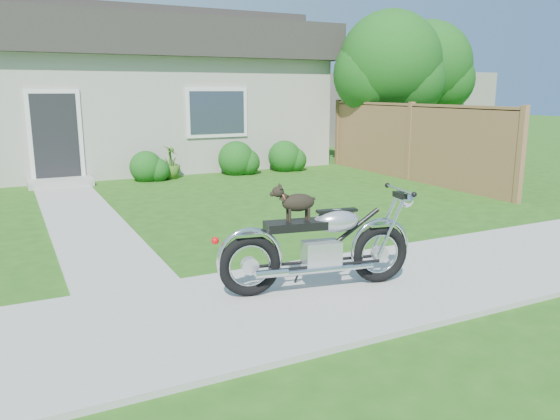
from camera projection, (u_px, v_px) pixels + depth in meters
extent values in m
plane|color=#235114|center=(294.00, 300.00, 5.76)|extent=(80.00, 80.00, 0.00)
cube|color=#9E9B93|center=(294.00, 299.00, 5.76)|extent=(24.00, 2.20, 0.04)
cube|color=#9E9B93|center=(82.00, 217.00, 9.46)|extent=(1.20, 8.00, 0.03)
cube|color=#BCB5A9|center=(100.00, 114.00, 15.90)|extent=(12.00, 6.00, 3.00)
cube|color=#2D2B28|center=(95.00, 42.00, 15.47)|extent=(12.60, 6.60, 1.00)
cube|color=#2D2B28|center=(93.00, 16.00, 15.32)|extent=(12.60, 2.00, 0.60)
cube|color=black|center=(56.00, 139.00, 12.70)|extent=(1.00, 0.06, 2.10)
cube|color=#9E9B93|center=(61.00, 183.00, 12.60)|extent=(1.40, 0.70, 0.16)
cube|color=#2D3847|center=(217.00, 112.00, 14.34)|extent=(1.70, 0.05, 1.30)
cube|color=#A46849|center=(410.00, 143.00, 13.35)|extent=(0.08, 6.50, 1.80)
cube|color=#A46849|center=(338.00, 132.00, 16.18)|extent=(0.12, 0.12, 1.90)
cube|color=#A46849|center=(410.00, 141.00, 13.34)|extent=(0.12, 0.12, 1.90)
cube|color=#A46849|center=(521.00, 155.00, 10.51)|extent=(0.12, 0.12, 1.90)
cube|color=#A46849|center=(412.00, 105.00, 13.15)|extent=(0.08, 6.50, 0.08)
cylinder|color=#3D2B1C|center=(387.00, 125.00, 15.67)|extent=(0.28, 0.28, 2.38)
sphere|color=#175015|center=(390.00, 62.00, 15.30)|extent=(2.85, 2.85, 2.85)
sphere|color=#175015|center=(407.00, 79.00, 15.31)|extent=(2.09, 2.09, 2.09)
cylinder|color=#3D2B1C|center=(425.00, 119.00, 18.68)|extent=(0.28, 0.28, 2.43)
sphere|color=#175015|center=(428.00, 65.00, 18.29)|extent=(2.91, 2.91, 2.91)
sphere|color=#175015|center=(442.00, 79.00, 18.31)|extent=(2.13, 2.13, 2.13)
sphere|color=#175015|center=(146.00, 167.00, 13.30)|extent=(0.79, 0.79, 0.79)
sphere|color=#175015|center=(285.00, 157.00, 14.96)|extent=(0.90, 0.90, 0.90)
sphere|color=#175015|center=(236.00, 159.00, 14.33)|extent=(0.95, 0.95, 0.95)
imported|color=#3A671C|center=(171.00, 162.00, 13.60)|extent=(0.56, 0.56, 0.84)
torus|color=black|center=(380.00, 254.00, 6.13)|extent=(0.68, 0.23, 0.67)
torus|color=black|center=(250.00, 266.00, 5.71)|extent=(0.68, 0.23, 0.67)
cube|color=#BAB9BE|center=(321.00, 255.00, 5.92)|extent=(0.44, 0.31, 0.30)
ellipsoid|color=#BAB9BE|center=(337.00, 221.00, 5.89)|extent=(0.55, 0.38, 0.26)
cube|color=black|center=(295.00, 225.00, 5.77)|extent=(0.69, 0.37, 0.09)
cube|color=silver|center=(381.00, 224.00, 6.06)|extent=(0.32, 0.19, 0.03)
cube|color=silver|center=(249.00, 234.00, 5.64)|extent=(0.32, 0.19, 0.03)
cylinder|color=silver|center=(400.00, 190.00, 6.04)|extent=(0.13, 0.60, 0.03)
sphere|color=silver|center=(406.00, 200.00, 6.09)|extent=(0.20, 0.20, 0.17)
cylinder|color=silver|center=(326.00, 270.00, 5.83)|extent=(1.09, 0.25, 0.06)
ellipsoid|color=black|center=(298.00, 203.00, 5.72)|extent=(0.38, 0.23, 0.19)
sphere|color=black|center=(278.00, 192.00, 5.63)|extent=(0.13, 0.13, 0.12)
cylinder|color=black|center=(287.00, 214.00, 5.76)|extent=(0.03, 0.03, 0.15)
cylinder|color=black|center=(290.00, 216.00, 5.68)|extent=(0.03, 0.03, 0.15)
cylinder|color=black|center=(306.00, 213.00, 5.82)|extent=(0.03, 0.03, 0.15)
cylinder|color=black|center=(309.00, 214.00, 5.74)|extent=(0.03, 0.03, 0.15)
torus|color=#BA5331|center=(283.00, 196.00, 5.66)|extent=(0.07, 0.11, 0.10)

